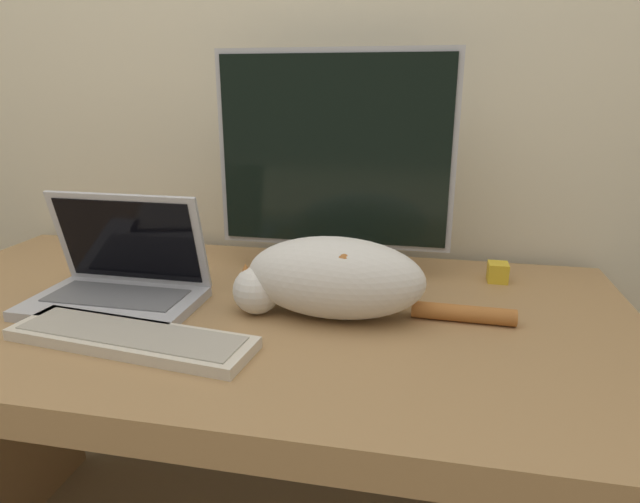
# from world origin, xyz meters

# --- Properties ---
(wall_back) EXTENTS (6.40, 0.06, 2.60)m
(wall_back) POSITION_xyz_m (0.00, 0.85, 1.30)
(wall_back) COLOR beige
(wall_back) RESTS_ON ground_plane
(desk) EXTENTS (1.53, 0.79, 0.76)m
(desk) POSITION_xyz_m (0.00, 0.39, 0.60)
(desk) COLOR #A37A4C
(desk) RESTS_ON ground_plane
(monitor) EXTENTS (0.53, 0.23, 0.50)m
(monitor) POSITION_xyz_m (0.14, 0.62, 1.01)
(monitor) COLOR #B2B2B7
(monitor) RESTS_ON desk
(laptop) EXTENTS (0.33, 0.21, 0.22)m
(laptop) POSITION_xyz_m (-0.25, 0.36, 0.81)
(laptop) COLOR #B7B7BC
(laptop) RESTS_ON desk
(external_keyboard) EXTENTS (0.45, 0.17, 0.02)m
(external_keyboard) POSITION_xyz_m (-0.13, 0.20, 0.77)
(external_keyboard) COLOR beige
(external_keyboard) RESTS_ON desk
(cat) EXTENTS (0.53, 0.17, 0.16)m
(cat) POSITION_xyz_m (0.18, 0.39, 0.84)
(cat) COLOR silver
(cat) RESTS_ON desk
(small_toy) EXTENTS (0.04, 0.04, 0.04)m
(small_toy) POSITION_xyz_m (0.51, 0.64, 0.78)
(small_toy) COLOR gold
(small_toy) RESTS_ON desk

